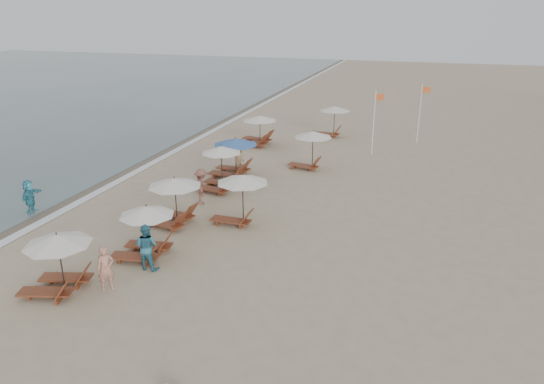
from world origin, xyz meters
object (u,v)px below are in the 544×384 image
(beachgoer_mid_b, at_px, (202,187))
(lounger_station_5, at_px, (256,130))
(lounger_station_0, at_px, (56,261))
(lounger_station_3, at_px, (218,169))
(inland_station_1, at_px, (310,144))
(beachgoer_near, at_px, (106,268))
(beachgoer_mid_a, at_px, (147,246))
(lounger_station_4, at_px, (232,156))
(inland_station_0, at_px, (238,192))
(inland_station_2, at_px, (331,118))
(waterline_walker, at_px, (30,197))
(flag_pole_near, at_px, (374,119))
(beachgoer_far_b, at_px, (239,158))
(lounger_station_1, at_px, (144,232))
(lounger_station_2, at_px, (172,200))

(beachgoer_mid_b, bearing_deg, lounger_station_5, -24.94)
(lounger_station_0, xyz_separation_m, lounger_station_3, (1.07, 10.58, 0.05))
(lounger_station_5, xyz_separation_m, inland_station_1, (4.74, -4.21, 0.44))
(beachgoer_near, bearing_deg, beachgoer_mid_a, 32.51)
(lounger_station_0, distance_m, beachgoer_mid_a, 2.98)
(lounger_station_4, distance_m, lounger_station_5, 6.88)
(lounger_station_4, xyz_separation_m, beachgoer_mid_b, (0.22, -4.42, -0.28))
(lounger_station_5, height_order, inland_station_0, inland_station_0)
(lounger_station_4, xyz_separation_m, inland_station_2, (3.40, 10.72, 0.23))
(inland_station_2, height_order, waterline_walker, inland_station_2)
(lounger_station_0, distance_m, inland_station_0, 7.82)
(lounger_station_4, bearing_deg, waterline_walker, -130.88)
(flag_pole_near, bearing_deg, beachgoer_near, -108.38)
(lounger_station_4, bearing_deg, lounger_station_5, 98.21)
(inland_station_1, bearing_deg, beachgoer_far_b, -156.92)
(lounger_station_1, distance_m, lounger_station_3, 7.59)
(inland_station_0, height_order, beachgoer_near, inland_station_0)
(lounger_station_4, distance_m, inland_station_2, 11.25)
(lounger_station_1, bearing_deg, inland_station_0, 60.41)
(beachgoer_mid_b, relative_size, waterline_walker, 1.11)
(beachgoer_far_b, bearing_deg, lounger_station_4, -168.65)
(beachgoer_mid_b, relative_size, flag_pole_near, 0.43)
(beachgoer_far_b, bearing_deg, beachgoer_near, -166.97)
(beachgoer_far_b, bearing_deg, lounger_station_5, 20.18)
(lounger_station_5, bearing_deg, beachgoer_near, -85.49)
(inland_station_0, height_order, beachgoer_far_b, inland_station_0)
(lounger_station_1, bearing_deg, flag_pole_near, 69.23)
(beachgoer_mid_b, relative_size, beachgoer_far_b, 1.16)
(lounger_station_5, height_order, waterline_walker, lounger_station_5)
(inland_station_2, bearing_deg, beachgoer_near, -97.08)
(inland_station_0, xyz_separation_m, beachgoer_far_b, (-2.77, 7.07, -0.73))
(lounger_station_5, bearing_deg, inland_station_1, -41.62)
(lounger_station_4, distance_m, beachgoer_far_b, 1.07)
(lounger_station_0, bearing_deg, inland_station_0, 62.44)
(lounger_station_0, height_order, waterline_walker, lounger_station_0)
(lounger_station_5, height_order, beachgoer_mid_a, lounger_station_5)
(beachgoer_mid_b, bearing_deg, waterline_walker, 84.80)
(lounger_station_0, xyz_separation_m, inland_station_2, (4.26, 23.73, 0.26))
(lounger_station_4, bearing_deg, beachgoer_mid_b, -87.15)
(beachgoer_near, bearing_deg, lounger_station_4, 53.86)
(lounger_station_1, xyz_separation_m, beachgoer_mid_a, (0.56, -0.75, -0.17))
(lounger_station_5, distance_m, inland_station_0, 13.43)
(inland_station_0, height_order, waterline_walker, inland_station_0)
(lounger_station_2, xyz_separation_m, lounger_station_5, (-1.03, 13.79, -0.12))
(lounger_station_3, distance_m, beachgoer_far_b, 3.45)
(lounger_station_1, height_order, inland_station_2, inland_station_2)
(lounger_station_1, bearing_deg, lounger_station_3, 92.34)
(lounger_station_4, distance_m, inland_station_0, 6.68)
(lounger_station_3, height_order, flag_pole_near, flag_pole_near)
(inland_station_2, bearing_deg, beachgoer_mid_b, -101.86)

